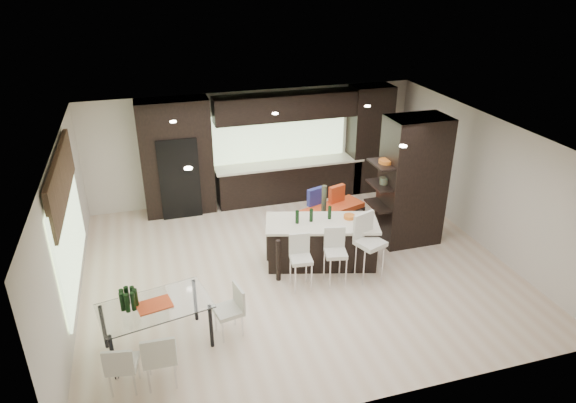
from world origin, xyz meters
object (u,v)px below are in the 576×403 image
object	(u,v)px
chair_far	(123,367)
chair_end	(228,314)
bench	(332,218)
kitchen_island	(321,242)
stool_left	(301,269)
stool_mid	(335,263)
chair_near	(160,358)
stool_right	(369,254)
dining_table	(157,326)
floor_vase	(324,213)

from	to	relation	value
chair_far	chair_end	size ratio (longest dim) A/B	0.97
bench	kitchen_island	bearing A→B (deg)	-138.68
stool_left	chair_far	xyz separation A→B (m)	(-3.08, -1.60, -0.05)
stool_mid	chair_far	xyz separation A→B (m)	(-3.74, -1.60, -0.06)
chair_near	chair_end	xyz separation A→B (m)	(1.10, 0.76, -0.04)
stool_right	chair_end	size ratio (longest dim) A/B	1.35
stool_mid	chair_far	size ratio (longest dim) A/B	1.16
stool_right	chair_far	world-z (taller)	stool_right
stool_mid	stool_right	size ratio (longest dim) A/B	0.84
stool_mid	dining_table	bearing A→B (deg)	-153.85
stool_left	chair_near	xyz separation A→B (m)	(-2.58, -1.63, -0.00)
stool_right	stool_left	bearing A→B (deg)	157.92
stool_right	bench	xyz separation A→B (m)	(0.05, 2.04, -0.24)
chair_near	chair_far	xyz separation A→B (m)	(-0.50, 0.03, -0.05)
stool_left	chair_end	size ratio (longest dim) A/B	1.10
bench	chair_far	xyz separation A→B (m)	(-4.45, -3.60, 0.10)
floor_vase	chair_end	xyz separation A→B (m)	(-2.48, -2.44, -0.25)
stool_left	stool_right	world-z (taller)	stool_right
stool_right	floor_vase	world-z (taller)	floor_vase
stool_right	chair_end	xyz separation A→B (m)	(-2.80, -0.82, -0.13)
stool_mid	chair_end	distance (m)	2.31
dining_table	stool_left	bearing A→B (deg)	7.09
stool_mid	chair_far	distance (m)	4.07
stool_mid	dining_table	xyz separation A→B (m)	(-3.24, -0.86, -0.05)
chair_near	stool_mid	bearing A→B (deg)	29.19
floor_vase	chair_near	size ratio (longest dim) A/B	1.49
dining_table	chair_end	xyz separation A→B (m)	(1.10, 0.00, -0.00)
bench	stool_right	bearing A→B (deg)	-110.47
chair_near	dining_table	bearing A→B (deg)	92.54
chair_near	chair_far	size ratio (longest dim) A/B	1.13
floor_vase	chair_end	bearing A→B (deg)	-135.46
chair_near	floor_vase	bearing A→B (deg)	44.39
stool_left	stool_right	size ratio (longest dim) A/B	0.81
kitchen_island	chair_far	size ratio (longest dim) A/B	2.86
stool_left	dining_table	world-z (taller)	stool_left
stool_left	bench	size ratio (longest dim) A/B	0.59
dining_table	bench	bearing A→B (deg)	24.45
dining_table	chair_far	world-z (taller)	dining_table
kitchen_island	floor_vase	bearing A→B (deg)	82.98
bench	dining_table	size ratio (longest dim) A/B	0.90
stool_left	chair_far	world-z (taller)	stool_left
kitchen_island	stool_right	xyz separation A→B (m)	(0.66, -0.79, 0.08)
kitchen_island	bench	bearing A→B (deg)	75.82
stool_mid	chair_end	world-z (taller)	stool_mid
dining_table	chair_near	world-z (taller)	chair_near
stool_right	dining_table	world-z (taller)	stool_right
bench	chair_end	distance (m)	4.04
kitchen_island	dining_table	xyz separation A→B (m)	(-3.24, -1.61, -0.06)
stool_mid	dining_table	distance (m)	3.35
kitchen_island	chair_far	distance (m)	4.42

